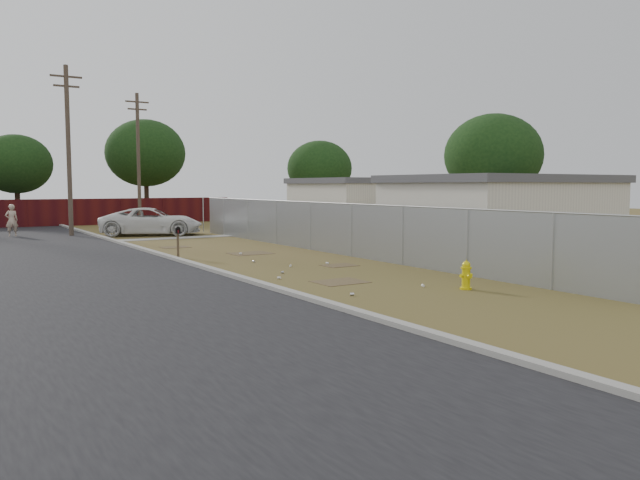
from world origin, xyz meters
TOP-DOWN VIEW (x-y plane):
  - ground at (0.00, 0.00)m, footprint 120.00×120.00m
  - street at (-6.76, 8.05)m, footprint 15.10×60.00m
  - chainlink_fence at (3.12, 1.03)m, footprint 0.10×27.06m
  - privacy_fence at (-6.00, 25.00)m, footprint 30.00×0.12m
  - utility_poles at (-3.67, 20.67)m, footprint 12.60×8.24m
  - houses at (9.70, 3.13)m, footprint 9.30×17.24m
  - horizon_trees at (0.84, 23.56)m, footprint 33.32×31.94m
  - fire_hydrant at (1.29, -7.76)m, footprint 0.36×0.37m
  - mailbox at (-2.60, 3.18)m, footprint 0.29×0.51m
  - pickup_truck at (-0.22, 14.13)m, footprint 5.93×4.43m
  - pedestrian at (-6.75, 17.11)m, footprint 0.66×0.46m
  - scattered_litter at (-0.61, -2.49)m, footprint 3.14×9.91m

SIDE VIEW (x-z plane):
  - ground at x=0.00m, z-range 0.00..0.00m
  - street at x=-6.76m, z-range -0.04..0.08m
  - scattered_litter at x=-0.61m, z-range 0.01..0.08m
  - fire_hydrant at x=1.29m, z-range -0.02..0.75m
  - pickup_truck at x=-0.22m, z-range 0.00..1.50m
  - chainlink_fence at x=3.12m, z-range -0.21..1.81m
  - pedestrian at x=-6.75m, z-range 0.00..1.72m
  - privacy_fence at x=-6.00m, z-range 0.00..1.80m
  - mailbox at x=-2.60m, z-range 0.34..1.52m
  - houses at x=9.70m, z-range 0.01..3.11m
  - horizon_trees at x=0.84m, z-range 0.74..8.52m
  - utility_poles at x=-3.67m, z-range 0.19..9.19m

